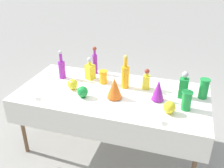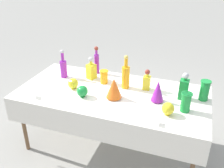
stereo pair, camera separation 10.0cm
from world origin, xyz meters
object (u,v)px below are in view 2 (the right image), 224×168
object	(u,v)px
square_decanter_0	(184,87)
slender_vase_0	(205,90)
square_decanter_2	(91,70)
round_bowl_1	(82,91)
square_decanter_1	(147,81)
tall_bottle_1	(63,67)
tall_bottle_2	(126,76)
slender_vase_1	(104,76)
tall_bottle_0	(97,61)
fluted_vase_1	(114,88)
round_bowl_0	(168,109)
round_bowl_2	(73,84)
slender_vase_2	(186,102)
fluted_vase_0	(158,91)

from	to	relation	value
square_decanter_0	slender_vase_0	bearing A→B (deg)	13.11
square_decanter_2	round_bowl_1	world-z (taller)	square_decanter_2
square_decanter_1	square_decanter_2	world-z (taller)	square_decanter_2
tall_bottle_1	square_decanter_1	bearing A→B (deg)	1.59
tall_bottle_2	slender_vase_1	xyz separation A→B (m)	(-0.27, 0.03, -0.07)
square_decanter_1	slender_vase_1	size ratio (longest dim) A/B	1.52
tall_bottle_0	slender_vase_1	bearing A→B (deg)	-51.14
fluted_vase_1	round_bowl_0	xyz separation A→B (m)	(0.58, -0.13, -0.05)
square_decanter_1	round_bowl_2	bearing A→B (deg)	-161.08
square_decanter_2	slender_vase_2	bearing A→B (deg)	-17.68
square_decanter_2	fluted_vase_1	size ratio (longest dim) A/B	1.23
tall_bottle_1	round_bowl_2	distance (m)	0.35
fluted_vase_0	round_bowl_2	bearing A→B (deg)	-177.23
square_decanter_1	square_decanter_2	distance (m)	0.70
tall_bottle_1	slender_vase_2	size ratio (longest dim) A/B	1.81
round_bowl_0	fluted_vase_0	bearing A→B (deg)	123.16
tall_bottle_0	fluted_vase_0	size ratio (longest dim) A/B	1.54
square_decanter_2	slender_vase_1	bearing A→B (deg)	-19.06
tall_bottle_0	slender_vase_1	distance (m)	0.32
fluted_vase_1	round_bowl_0	bearing A→B (deg)	-12.21
fluted_vase_1	square_decanter_1	bearing A→B (deg)	47.64
tall_bottle_1	square_decanter_1	distance (m)	1.04
square_decanter_0	slender_vase_2	distance (m)	0.25
square_decanter_1	fluted_vase_1	size ratio (longest dim) A/B	1.06
square_decanter_0	slender_vase_0	distance (m)	0.21
slender_vase_1	fluted_vase_0	distance (m)	0.70
slender_vase_0	slender_vase_1	distance (m)	1.12
slender_vase_2	round_bowl_2	size ratio (longest dim) A/B	1.57
square_decanter_1	slender_vase_1	distance (m)	0.51
slender_vase_1	round_bowl_1	distance (m)	0.40
slender_vase_0	fluted_vase_1	xyz separation A→B (m)	(-0.90, -0.28, 0.00)
round_bowl_1	slender_vase_2	bearing A→B (deg)	4.39
fluted_vase_1	fluted_vase_0	bearing A→B (deg)	11.00
tall_bottle_2	square_decanter_1	world-z (taller)	tall_bottle_2
tall_bottle_1	fluted_vase_0	xyz separation A→B (m)	(1.20, -0.19, -0.01)
tall_bottle_1	round_bowl_2	bearing A→B (deg)	-43.68
square_decanter_0	fluted_vase_1	size ratio (longest dim) A/B	1.30
slender_vase_1	round_bowl_0	xyz separation A→B (m)	(0.81, -0.42, -0.02)
round_bowl_0	slender_vase_2	bearing A→B (deg)	38.65
slender_vase_0	tall_bottle_1	bearing A→B (deg)	-179.98
square_decanter_0	slender_vase_0	xyz separation A→B (m)	(0.21, 0.05, -0.02)
slender_vase_1	slender_vase_2	size ratio (longest dim) A/B	0.81
slender_vase_1	fluted_vase_1	distance (m)	0.37
tall_bottle_2	square_decanter_1	size ratio (longest dim) A/B	1.63
tall_bottle_0	square_decanter_2	bearing A→B (deg)	-89.90
slender_vase_1	round_bowl_2	bearing A→B (deg)	-137.73
square_decanter_0	square_decanter_1	distance (m)	0.42
slender_vase_2	round_bowl_1	world-z (taller)	slender_vase_2
square_decanter_0	square_decanter_2	distance (m)	1.12
round_bowl_0	square_decanter_1	bearing A→B (deg)	124.61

